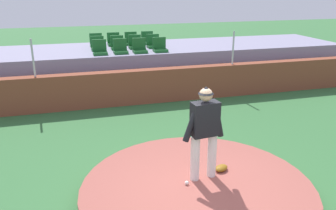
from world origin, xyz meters
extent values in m
plane|color=#326736|center=(0.00, 0.00, 0.00)|extent=(60.00, 60.00, 0.00)
cylinder|color=#9B5046|center=(0.00, 0.00, 0.13)|extent=(4.29, 4.29, 0.26)
cylinder|color=white|center=(0.02, 0.22, 0.70)|extent=(0.17, 0.17, 0.88)
cylinder|color=white|center=(0.38, 0.26, 0.70)|extent=(0.17, 0.17, 0.88)
cube|color=black|center=(0.20, 0.24, 1.46)|extent=(0.52, 0.31, 0.64)
cylinder|color=black|center=(-0.06, 0.21, 1.42)|extent=(0.35, 0.15, 0.71)
cylinder|color=black|center=(0.46, 0.27, 1.42)|extent=(0.29, 0.14, 0.72)
sphere|color=tan|center=(0.20, 0.24, 1.92)|extent=(0.24, 0.24, 0.24)
cone|color=black|center=(0.20, 0.24, 2.00)|extent=(0.31, 0.31, 0.13)
sphere|color=white|center=(-0.18, 0.07, 0.29)|extent=(0.07, 0.07, 0.07)
ellipsoid|color=brown|center=(0.64, 0.38, 0.31)|extent=(0.36, 0.32, 0.11)
cube|color=brown|center=(0.00, 5.70, 0.56)|extent=(17.84, 0.40, 1.13)
cylinder|color=silver|center=(-3.13, 5.70, 1.70)|extent=(0.06, 0.06, 1.14)
cylinder|color=silver|center=(3.38, 5.70, 1.70)|extent=(0.06, 0.06, 1.14)
cube|color=gray|center=(0.00, 8.07, 0.74)|extent=(17.34, 3.33, 1.47)
cube|color=#1B5C25|center=(-1.06, 6.88, 1.52)|extent=(0.48, 0.44, 0.10)
cube|color=#1B5C25|center=(-1.06, 7.06, 1.77)|extent=(0.48, 0.08, 0.40)
cube|color=#1B5C25|center=(-0.35, 6.89, 1.52)|extent=(0.48, 0.44, 0.10)
cube|color=#1B5C25|center=(-0.35, 7.07, 1.77)|extent=(0.48, 0.08, 0.40)
cube|color=#1B5C25|center=(0.34, 6.85, 1.52)|extent=(0.48, 0.44, 0.10)
cube|color=#1B5C25|center=(0.34, 7.03, 1.77)|extent=(0.48, 0.08, 0.40)
cube|color=#1B5C25|center=(1.08, 6.84, 1.52)|extent=(0.48, 0.44, 0.10)
cube|color=#1B5C25|center=(1.08, 7.02, 1.77)|extent=(0.48, 0.08, 0.40)
cube|color=#1B5C25|center=(-1.06, 7.75, 1.52)|extent=(0.48, 0.44, 0.10)
cube|color=#1B5C25|center=(-1.06, 7.93, 1.77)|extent=(0.48, 0.08, 0.40)
cube|color=#1B5C25|center=(-0.33, 7.72, 1.52)|extent=(0.48, 0.44, 0.10)
cube|color=#1B5C25|center=(-0.33, 7.90, 1.77)|extent=(0.48, 0.08, 0.40)
cube|color=#1B5C25|center=(0.34, 7.75, 1.52)|extent=(0.48, 0.44, 0.10)
cube|color=#1B5C25|center=(0.34, 7.93, 1.77)|extent=(0.48, 0.08, 0.40)
cube|color=#1B5C25|center=(1.05, 7.73, 1.52)|extent=(0.48, 0.44, 0.10)
cube|color=#1B5C25|center=(1.05, 7.91, 1.77)|extent=(0.48, 0.08, 0.40)
cube|color=#1B5C25|center=(-1.04, 8.60, 1.52)|extent=(0.48, 0.44, 0.10)
cube|color=#1B5C25|center=(-1.04, 8.78, 1.77)|extent=(0.48, 0.08, 0.40)
cube|color=#1B5C25|center=(-0.35, 8.66, 1.52)|extent=(0.48, 0.44, 0.10)
cube|color=#1B5C25|center=(-0.35, 8.84, 1.77)|extent=(0.48, 0.08, 0.40)
cube|color=#1B5C25|center=(0.35, 8.65, 1.52)|extent=(0.48, 0.44, 0.10)
cube|color=#1B5C25|center=(0.35, 8.83, 1.77)|extent=(0.48, 0.08, 0.40)
cube|color=#1B5C25|center=(1.03, 8.65, 1.52)|extent=(0.48, 0.44, 0.10)
cube|color=#1B5C25|center=(1.03, 8.83, 1.77)|extent=(0.48, 0.08, 0.40)
camera|label=1|loc=(-2.02, -5.21, 3.74)|focal=37.15mm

